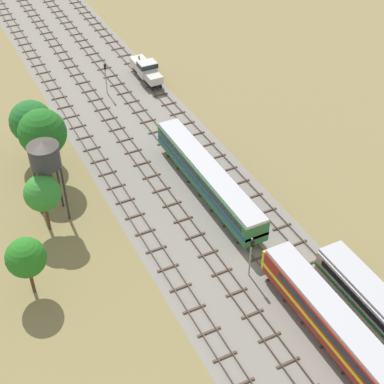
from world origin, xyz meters
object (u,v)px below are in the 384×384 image
water_tower (44,156)px  signal_post_nearest (251,252)px  signal_post_near (106,75)px  shunter_loco_centre_midfar (146,69)px  passenger_coach_centre_left_mid (208,176)px  diesel_railcar_centre_left_near (339,330)px

water_tower → signal_post_nearest: size_ratio=1.99×
water_tower → signal_post_near: size_ratio=2.02×
shunter_loco_centre_midfar → passenger_coach_centre_left_mid: bearing=-99.1°
diesel_railcar_centre_left_near → water_tower: water_tower is taller
passenger_coach_centre_left_mid → signal_post_near: (-2.33, 28.14, 0.58)m
water_tower → signal_post_near: water_tower is taller
diesel_railcar_centre_left_near → passenger_coach_centre_left_mid: bearing=90.0°
signal_post_near → shunter_loco_centre_midfar: bearing=8.6°
shunter_loco_centre_midfar → water_tower: bearing=-131.3°
water_tower → signal_post_nearest: 23.77m
passenger_coach_centre_left_mid → signal_post_nearest: 13.73m
passenger_coach_centre_left_mid → signal_post_near: 28.25m
diesel_railcar_centre_left_near → signal_post_nearest: bearing=101.9°
shunter_loco_centre_midfar → water_tower: water_tower is taller
diesel_railcar_centre_left_near → signal_post_near: 52.71m
passenger_coach_centre_left_mid → signal_post_near: bearing=94.7°
signal_post_near → signal_post_nearest: bearing=-90.0°
shunter_loco_centre_midfar → signal_post_near: signal_post_near is taller
water_tower → signal_post_nearest: (14.94, -17.77, -5.09)m
water_tower → diesel_railcar_centre_left_near: bearing=-59.0°
diesel_railcar_centre_left_near → signal_post_nearest: size_ratio=4.05×
passenger_coach_centre_left_mid → shunter_loco_centre_midfar: bearing=80.9°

